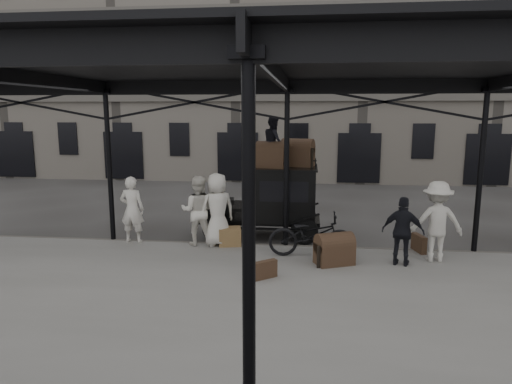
# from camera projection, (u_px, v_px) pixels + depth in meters

# --- Properties ---
(ground) EXTENTS (120.00, 120.00, 0.00)m
(ground) POSITION_uv_depth(u_px,v_px,m) (281.00, 275.00, 10.74)
(ground) COLOR #383533
(ground) RESTS_ON ground
(platform) EXTENTS (28.00, 8.00, 0.15)m
(platform) POSITION_uv_depth(u_px,v_px,m) (275.00, 308.00, 8.77)
(platform) COLOR slate
(platform) RESTS_ON ground
(canopy) EXTENTS (22.50, 9.00, 4.74)m
(canopy) POSITION_uv_depth(u_px,v_px,m) (278.00, 67.00, 8.25)
(canopy) COLOR black
(canopy) RESTS_ON ground
(building_frontage) EXTENTS (64.00, 8.00, 14.00)m
(building_frontage) POSITION_uv_depth(u_px,v_px,m) (301.00, 57.00, 27.12)
(building_frontage) COLOR slate
(building_frontage) RESTS_ON ground
(taxi) EXTENTS (3.65, 1.55, 2.18)m
(taxi) POSITION_uv_depth(u_px,v_px,m) (275.00, 199.00, 13.81)
(taxi) COLOR black
(taxi) RESTS_ON ground
(porter_left) EXTENTS (0.69, 0.46, 1.88)m
(porter_left) POSITION_uv_depth(u_px,v_px,m) (132.00, 210.00, 12.80)
(porter_left) COLOR silver
(porter_left) RESTS_ON platform
(porter_midleft) EXTENTS (1.00, 0.81, 1.93)m
(porter_midleft) POSITION_uv_depth(u_px,v_px,m) (198.00, 211.00, 12.56)
(porter_midleft) COLOR silver
(porter_midleft) RESTS_ON platform
(porter_centre) EXTENTS (1.17, 1.07, 2.01)m
(porter_centre) POSITION_uv_depth(u_px,v_px,m) (217.00, 209.00, 12.51)
(porter_centre) COLOR silver
(porter_centre) RESTS_ON platform
(porter_official) EXTENTS (1.06, 0.68, 1.67)m
(porter_official) POSITION_uv_depth(u_px,v_px,m) (403.00, 231.00, 10.88)
(porter_official) COLOR black
(porter_official) RESTS_ON platform
(porter_right) EXTENTS (1.32, 0.79, 2.00)m
(porter_right) POSITION_uv_depth(u_px,v_px,m) (437.00, 221.00, 11.18)
(porter_right) COLOR beige
(porter_right) RESTS_ON platform
(bicycle) EXTENTS (2.18, 0.77, 1.14)m
(bicycle) POSITION_uv_depth(u_px,v_px,m) (311.00, 235.00, 11.56)
(bicycle) COLOR black
(bicycle) RESTS_ON platform
(porter_roof) EXTENTS (0.72, 0.84, 1.50)m
(porter_roof) POSITION_uv_depth(u_px,v_px,m) (274.00, 142.00, 13.42)
(porter_roof) COLOR black
(porter_roof) RESTS_ON taxi
(steamer_trunk_roof_near) EXTENTS (0.97, 0.72, 0.64)m
(steamer_trunk_roof_near) POSITION_uv_depth(u_px,v_px,m) (271.00, 157.00, 13.35)
(steamer_trunk_roof_near) COLOR #432B1F
(steamer_trunk_roof_near) RESTS_ON taxi
(steamer_trunk_roof_far) EXTENTS (1.06, 0.81, 0.69)m
(steamer_trunk_roof_far) POSITION_uv_depth(u_px,v_px,m) (298.00, 155.00, 13.70)
(steamer_trunk_roof_far) COLOR #432B1F
(steamer_trunk_roof_far) RESTS_ON taxi
(steamer_trunk_platform) EXTENTS (1.03, 0.85, 0.65)m
(steamer_trunk_platform) POSITION_uv_depth(u_px,v_px,m) (334.00, 251.00, 11.04)
(steamer_trunk_platform) COLOR #432B1F
(steamer_trunk_platform) RESTS_ON platform
(wicker_hamper) EXTENTS (0.68, 0.57, 0.50)m
(wicker_hamper) POSITION_uv_depth(u_px,v_px,m) (230.00, 236.00, 12.60)
(wicker_hamper) COLOR #8F6542
(wicker_hamper) RESTS_ON platform
(suitcase_upright) EXTENTS (0.29, 0.62, 0.45)m
(suitcase_upright) POSITION_uv_depth(u_px,v_px,m) (419.00, 243.00, 12.04)
(suitcase_upright) COLOR #432B1F
(suitcase_upright) RESTS_ON platform
(suitcase_flat) EXTENTS (0.56, 0.49, 0.40)m
(suitcase_flat) POSITION_uv_depth(u_px,v_px,m) (265.00, 270.00, 10.10)
(suitcase_flat) COLOR #432B1F
(suitcase_flat) RESTS_ON platform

